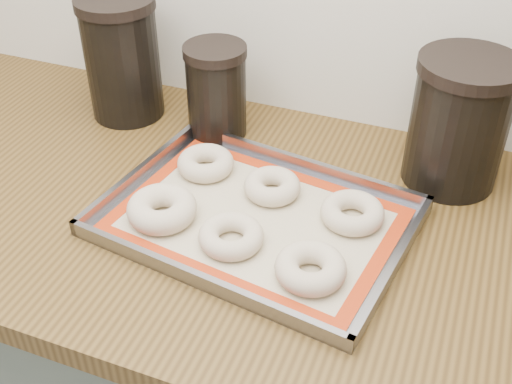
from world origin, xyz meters
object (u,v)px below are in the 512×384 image
at_px(canister_mid, 216,91).
at_px(bagel_front_right, 311,268).
at_px(bagel_front_mid, 231,236).
at_px(bagel_back_right, 352,213).
at_px(bagel_back_mid, 272,186).
at_px(bagel_back_left, 206,163).
at_px(bagel_front_left, 162,209).
at_px(canister_right, 459,122).
at_px(baking_tray, 256,219).
at_px(canister_left, 122,58).

bearing_deg(canister_mid, bagel_front_right, -48.06).
height_order(bagel_front_mid, bagel_back_right, bagel_back_right).
xyz_separation_m(bagel_front_right, bagel_back_mid, (-0.11, 0.16, -0.00)).
distance_m(bagel_back_left, bagel_back_right, 0.27).
bearing_deg(bagel_front_left, canister_right, 34.74).
relative_size(canister_mid, canister_right, 0.79).
bearing_deg(bagel_front_left, bagel_back_right, 20.14).
xyz_separation_m(baking_tray, bagel_back_left, (-0.13, 0.09, 0.01)).
height_order(baking_tray, bagel_front_mid, bagel_front_mid).
distance_m(bagel_front_left, bagel_back_right, 0.29).
bearing_deg(bagel_back_right, bagel_front_mid, -142.65).
bearing_deg(bagel_front_left, canister_mid, 95.32).
bearing_deg(baking_tray, bagel_front_left, -160.49).
relative_size(bagel_front_right, bagel_back_right, 1.02).
bearing_deg(bagel_back_right, bagel_front_right, -99.55).
xyz_separation_m(bagel_front_mid, bagel_front_right, (0.13, -0.02, 0.00)).
xyz_separation_m(bagel_front_mid, canister_right, (0.28, 0.29, 0.09)).
height_order(bagel_front_right, canister_mid, canister_mid).
xyz_separation_m(bagel_front_mid, bagel_back_right, (0.15, 0.12, 0.00)).
relative_size(bagel_front_left, bagel_front_right, 1.08).
height_order(baking_tray, bagel_back_right, bagel_back_right).
bearing_deg(canister_mid, bagel_back_left, -75.00).
distance_m(baking_tray, bagel_back_right, 0.15).
xyz_separation_m(bagel_back_left, canister_left, (-0.23, 0.13, 0.10)).
bearing_deg(canister_left, bagel_back_right, -19.27).
bearing_deg(bagel_back_mid, bagel_front_left, -138.94).
bearing_deg(bagel_back_left, canister_left, 149.63).
distance_m(bagel_front_left, canister_left, 0.36).
height_order(bagel_front_mid, bagel_back_mid, bagel_back_mid).
relative_size(bagel_front_left, canister_left, 0.47).
xyz_separation_m(bagel_front_right, canister_mid, (-0.28, 0.31, 0.07)).
distance_m(bagel_front_right, canister_mid, 0.42).
bearing_deg(bagel_back_left, canister_mid, 105.00).
bearing_deg(bagel_front_mid, canister_left, 139.66).
height_order(bagel_front_mid, canister_right, canister_right).
xyz_separation_m(bagel_front_mid, canister_left, (-0.34, 0.29, 0.10)).
bearing_deg(bagel_front_right, bagel_back_mid, 125.78).
xyz_separation_m(bagel_front_mid, bagel_back_left, (-0.11, 0.16, 0.00)).
relative_size(bagel_front_left, bagel_back_left, 1.13).
relative_size(bagel_front_mid, bagel_back_right, 0.98).
relative_size(bagel_back_mid, canister_right, 0.42).
bearing_deg(canister_left, bagel_back_mid, -23.41).
bearing_deg(canister_right, baking_tray, -138.92).
bearing_deg(canister_right, canister_mid, -179.09).
distance_m(baking_tray, bagel_front_left, 0.15).
relative_size(bagel_front_left, canister_right, 0.50).
bearing_deg(bagel_front_right, bagel_front_left, 171.14).
bearing_deg(bagel_front_right, baking_tray, 142.65).
height_order(bagel_back_left, canister_right, canister_right).
height_order(baking_tray, bagel_front_left, bagel_front_left).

